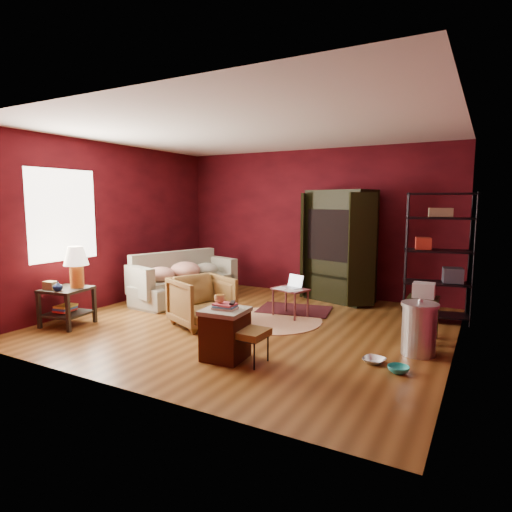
{
  "coord_description": "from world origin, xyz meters",
  "views": [
    {
      "loc": [
        3.05,
        -5.34,
        1.81
      ],
      "look_at": [
        0.0,
        0.2,
        1.0
      ],
      "focal_mm": 30.0,
      "sensor_mm": 36.0,
      "label": 1
    }
  ],
  "objects": [
    {
      "name": "tv_armoire",
      "position": [
        0.66,
        2.13,
        1.05
      ],
      "size": [
        1.52,
        1.11,
        2.01
      ],
      "rotation": [
        0.0,
        0.0,
        -0.29
      ],
      "color": "black",
      "rests_on": "ground"
    },
    {
      "name": "footstool",
      "position": [
        0.75,
        -1.32,
        0.33
      ],
      "size": [
        0.39,
        0.39,
        0.39
      ],
      "rotation": [
        0.0,
        0.0,
        -0.03
      ],
      "color": "black",
      "rests_on": "ground"
    },
    {
      "name": "small_stand",
      "position": [
        2.34,
        0.46,
        0.57
      ],
      "size": [
        0.4,
        0.4,
        0.77
      ],
      "rotation": [
        0.0,
        0.0,
        0.03
      ],
      "color": "black",
      "rests_on": "ground"
    },
    {
      "name": "room",
      "position": [
        -0.04,
        -0.01,
        1.4
      ],
      "size": [
        5.54,
        5.04,
        2.84
      ],
      "color": "brown",
      "rests_on": "ground"
    },
    {
      "name": "mug",
      "position": [
        0.37,
        -1.35,
        0.71
      ],
      "size": [
        0.13,
        0.1,
        0.12
      ],
      "primitive_type": "imported",
      "rotation": [
        0.0,
        0.0,
        0.07
      ],
      "color": "#FBD77B",
      "rests_on": "hamper"
    },
    {
      "name": "wire_shelving",
      "position": [
        2.4,
        1.51,
        1.06
      ],
      "size": [
        1.01,
        0.59,
        1.94
      ],
      "rotation": [
        0.0,
        0.0,
        0.2
      ],
      "color": "black",
      "rests_on": "ground"
    },
    {
      "name": "rug_oriental",
      "position": [
        0.25,
        1.08,
        0.02
      ],
      "size": [
        1.3,
        0.98,
        0.01
      ],
      "rotation": [
        0.0,
        0.0,
        0.18
      ],
      "color": "#4C141A",
      "rests_on": "ground"
    },
    {
      "name": "pet_bowl_turquoise",
      "position": [
        2.28,
        -0.79,
        0.11
      ],
      "size": [
        0.23,
        0.1,
        0.23
      ],
      "primitive_type": "imported",
      "rotation": [
        0.0,
        0.0,
        -0.13
      ],
      "color": "#26B4AF",
      "rests_on": "ground"
    },
    {
      "name": "vase",
      "position": [
        -2.24,
        -1.51,
        0.62
      ],
      "size": [
        0.18,
        0.18,
        0.14
      ],
      "primitive_type": "imported",
      "rotation": [
        0.0,
        0.0,
        0.42
      ],
      "color": "#0E1D46",
      "rests_on": "side_table"
    },
    {
      "name": "armchair",
      "position": [
        -0.58,
        -0.38,
        0.4
      ],
      "size": [
        0.98,
        1.0,
        0.8
      ],
      "primitive_type": "imported",
      "rotation": [
        0.0,
        0.0,
        1.15
      ],
      "color": "black",
      "rests_on": "ground"
    },
    {
      "name": "side_table",
      "position": [
        -2.27,
        -1.26,
        0.7
      ],
      "size": [
        0.67,
        0.67,
        1.16
      ],
      "rotation": [
        0.0,
        0.0,
        0.16
      ],
      "color": "black",
      "rests_on": "ground"
    },
    {
      "name": "trash_can",
      "position": [
        2.38,
        -0.11,
        0.32
      ],
      "size": [
        0.46,
        0.46,
        0.67
      ],
      "rotation": [
        0.0,
        0.0,
        -0.08
      ],
      "color": "white",
      "rests_on": "ground"
    },
    {
      "name": "sofa_cushions",
      "position": [
        -1.85,
        0.75,
        0.4
      ],
      "size": [
        1.31,
        2.08,
        0.81
      ],
      "rotation": [
        0.0,
        0.0,
        -0.31
      ],
      "color": "gray",
      "rests_on": "sofa"
    },
    {
      "name": "laptop_desk",
      "position": [
        0.36,
        0.68,
        0.41
      ],
      "size": [
        0.62,
        0.53,
        0.66
      ],
      "rotation": [
        0.0,
        0.0,
        -0.31
      ],
      "color": "brown",
      "rests_on": "ground"
    },
    {
      "name": "sofa",
      "position": [
        -1.86,
        0.72,
        0.37
      ],
      "size": [
        0.68,
        1.91,
        0.74
      ],
      "primitive_type": "imported",
      "rotation": [
        0.0,
        0.0,
        1.5
      ],
      "color": "gray",
      "rests_on": "ground"
    },
    {
      "name": "rug_round",
      "position": [
        0.19,
        0.35,
        0.01
      ],
      "size": [
        1.66,
        1.66,
        0.01
      ],
      "rotation": [
        0.0,
        0.0,
        0.08
      ],
      "color": "beige",
      "rests_on": "ground"
    },
    {
      "name": "hamper",
      "position": [
        0.44,
        -1.34,
        0.31
      ],
      "size": [
        0.51,
        0.51,
        0.68
      ],
      "rotation": [
        0.0,
        0.0,
        0.07
      ],
      "color": "#441C0F",
      "rests_on": "ground"
    },
    {
      "name": "pet_bowl_steel",
      "position": [
        1.99,
        -0.65,
        0.12
      ],
      "size": [
        0.25,
        0.1,
        0.25
      ],
      "primitive_type": "imported",
      "rotation": [
        0.0,
        0.0,
        -0.18
      ],
      "color": "silver",
      "rests_on": "ground"
    }
  ]
}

